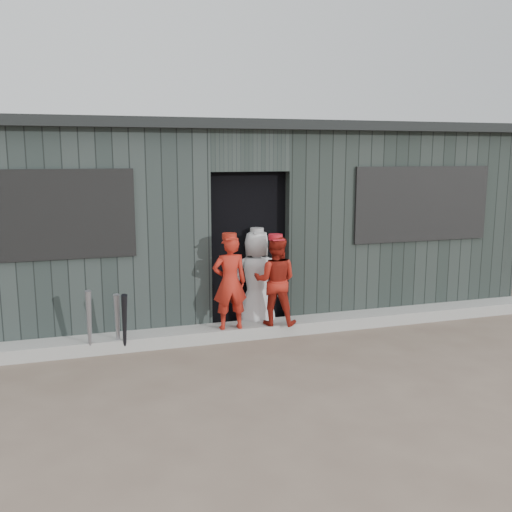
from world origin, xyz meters
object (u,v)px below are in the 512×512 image
object	(u,v)px
player_grey_back	(257,280)
player_red_right	(275,281)
bat_right	(125,324)
player_red_left	(230,282)
bat_left	(89,324)
dugout	(221,217)
bat_mid	(118,323)

from	to	relation	value
player_grey_back	player_red_right	bearing A→B (deg)	120.62
bat_right	player_red_left	bearing A→B (deg)	6.82
player_grey_back	bat_right	bearing A→B (deg)	24.97
bat_left	dugout	world-z (taller)	dugout
player_red_left	player_red_right	distance (m)	0.57
dugout	player_red_right	bearing A→B (deg)	-82.79
bat_mid	player_red_right	xyz separation A→B (m)	(1.89, 0.06, 0.35)
bat_mid	player_grey_back	size ratio (longest dim) A/B	0.54
bat_right	player_grey_back	world-z (taller)	player_grey_back
bat_mid	player_red_right	bearing A→B (deg)	1.95
bat_right	player_red_right	bearing A→B (deg)	4.92
player_red_right	dugout	xyz separation A→B (m)	(-0.22, 1.77, 0.59)
bat_right	player_grey_back	size ratio (longest dim) A/B	0.57
player_red_right	bat_mid	bearing A→B (deg)	25.88
player_red_left	dugout	distance (m)	1.90
bat_left	dugout	xyz separation A→B (m)	(1.97, 1.90, 0.90)
bat_left	player_red_left	world-z (taller)	player_red_left
bat_left	player_red_left	distance (m)	1.65
bat_left	bat_right	size ratio (longest dim) A/B	1.07
bat_left	player_red_right	size ratio (longest dim) A/B	0.72
bat_left	bat_mid	world-z (taller)	bat_left
player_red_left	dugout	xyz separation A→B (m)	(0.35, 1.78, 0.57)
dugout	player_grey_back	bearing A→B (deg)	-86.29
bat_right	bat_left	bearing A→B (deg)	176.10
player_red_left	player_grey_back	size ratio (longest dim) A/B	0.88
player_grey_back	bat_left	bearing A→B (deg)	21.50
bat_right	player_red_left	size ratio (longest dim) A/B	0.65
player_red_right	player_grey_back	bearing A→B (deg)	-44.38
player_grey_back	dugout	size ratio (longest dim) A/B	0.15
player_red_right	player_red_left	bearing A→B (deg)	24.69
player_red_left	player_red_right	world-z (taller)	player_red_left
bat_mid	bat_right	bearing A→B (deg)	-52.69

